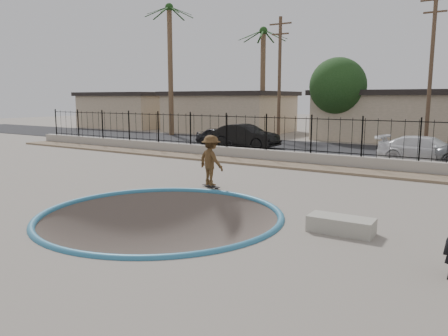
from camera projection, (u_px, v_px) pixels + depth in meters
ground at (322, 181)px, 23.44m from camera, size 120.00×120.00×2.20m
bowl_pit at (161, 215)px, 12.48m from camera, size 6.84×6.84×1.80m
coping_ring at (161, 215)px, 12.48m from camera, size 7.04×7.04×0.20m
rock_strip at (302, 167)px, 20.93m from camera, size 42.00×1.60×0.11m
retaining_wall at (310, 159)px, 21.80m from camera, size 42.00×0.45×0.60m
fence at (311, 135)px, 21.61m from camera, size 40.00×0.04×1.80m
street at (351, 151)px, 27.40m from camera, size 90.00×8.00×0.04m
house_west_far at (133, 109)px, 49.97m from camera, size 10.60×8.60×3.90m
house_west at (229, 111)px, 43.00m from camera, size 11.60×8.60×3.90m
house_center at (387, 115)px, 34.97m from camera, size 10.60×8.60×3.90m
palm_left at (170, 43)px, 37.73m from camera, size 2.30×2.30×11.30m
palm_mid at (263, 58)px, 37.50m from camera, size 2.30×2.30×9.30m
utility_pole_left at (279, 78)px, 31.53m from camera, size 1.70×0.24×9.00m
utility_pole_mid at (431, 70)px, 26.13m from camera, size 1.70×0.24×9.50m
street_tree_left at (338, 86)px, 33.32m from camera, size 4.32×4.32×6.36m
skater at (211, 163)px, 16.19m from camera, size 1.35×1.01×1.87m
skateboard at (211, 186)px, 16.33m from camera, size 0.85×0.42×0.07m
concrete_ledge at (341, 225)px, 10.87m from camera, size 1.62×0.75×0.40m
car_a at (221, 137)px, 30.17m from camera, size 3.73×1.66×1.25m
car_b at (245, 136)px, 29.10m from camera, size 4.71×1.81×1.53m
car_c at (427, 150)px, 21.68m from camera, size 4.96×2.43×1.39m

